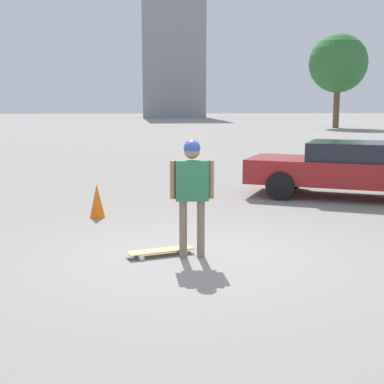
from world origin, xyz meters
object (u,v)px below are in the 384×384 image
at_px(person, 192,183).
at_px(traffic_cone, 97,201).
at_px(car_parked_near, 351,168).
at_px(skateboard, 161,251).

height_order(person, traffic_cone, person).
relative_size(car_parked_near, traffic_cone, 7.70).
relative_size(person, traffic_cone, 2.60).
bearing_deg(skateboard, person, 147.15).
bearing_deg(car_parked_near, traffic_cone, 42.11).
height_order(skateboard, car_parked_near, car_parked_near).
relative_size(skateboard, traffic_cone, 1.54).
bearing_deg(skateboard, traffic_cone, -85.94).
xyz_separation_m(skateboard, traffic_cone, (-2.73, -1.14, 0.25)).
distance_m(skateboard, car_parked_near, 6.38).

